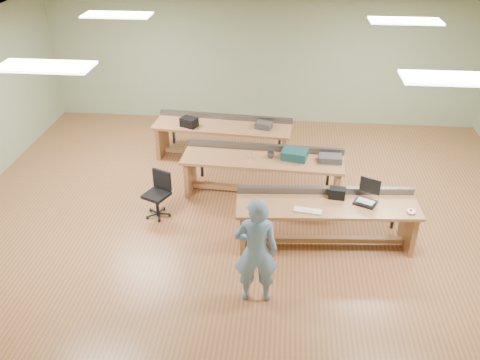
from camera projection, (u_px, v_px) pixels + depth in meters
The scene contains 21 objects.
floor at pixel (250, 209), 8.97m from camera, with size 10.00×10.00×0.00m, color #945E38.
ceiling at pixel (252, 38), 7.47m from camera, with size 10.00×10.00×0.00m, color silver.
wall_back at pixel (264, 59), 11.67m from camera, with size 10.00×0.04×3.00m, color gray.
wall_front at pixel (219, 308), 4.77m from camera, with size 10.00×0.04×3.00m, color gray.
fluor_panels at pixel (252, 40), 7.49m from camera, with size 6.20×3.50×0.03m.
workbench_front at pixel (326, 214), 7.83m from camera, with size 2.82×0.95×0.86m.
workbench_mid at pixel (263, 167), 9.15m from camera, with size 2.91×0.91×0.86m.
workbench_back at pixel (223, 134), 10.39m from camera, with size 2.84×0.97×0.86m.
person at pixel (256, 251), 6.63m from camera, with size 0.59×0.38×1.61m, color #6B82AE.
laptop_base at pixel (365, 202), 7.72m from camera, with size 0.32×0.26×0.03m, color black.
laptop_screen at pixel (370, 186), 7.70m from camera, with size 0.32×0.02×0.25m, color black.
keyboard at pixel (308, 211), 7.54m from camera, with size 0.41×0.14×0.02m, color beige.
trackball_mouse at pixel (411, 211), 7.49m from camera, with size 0.13×0.15×0.06m, color white.
camera_bag at pixel (337, 193), 7.83m from camera, with size 0.25×0.16×0.17m, color black.
task_chair at pixel (158, 200), 8.67m from camera, with size 0.58×0.58×0.81m.
parts_bin_teal at pixel (295, 154), 8.98m from camera, with size 0.44×0.33×0.16m, color #12373C.
parts_bin_grey at pixel (330, 159), 8.90m from camera, with size 0.40×0.25×0.11m, color #323234.
mug at pixel (271, 155), 9.02m from camera, with size 0.14×0.14×0.11m, color #323234.
drinks_can at pixel (250, 155), 9.00m from camera, with size 0.06×0.06×0.11m, color silver.
storage_box_back at pixel (189, 122), 10.18m from camera, with size 0.32×0.23×0.18m, color black.
tray_back at pixel (264, 125), 10.12m from camera, with size 0.31×0.23×0.12m, color #323234.
Camera 1 is at (0.53, -7.50, 4.93)m, focal length 38.00 mm.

